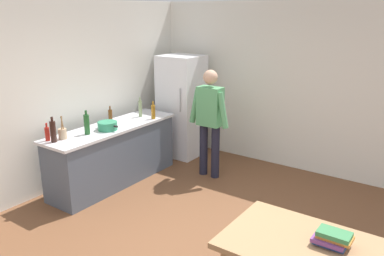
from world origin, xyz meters
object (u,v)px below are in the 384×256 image
at_px(dining_table, 311,254).
at_px(person, 210,117).
at_px(book_stack, 332,238).
at_px(utensil_jar, 62,133).
at_px(refrigerator, 182,106).
at_px(cooking_pot, 108,126).
at_px(bottle_beer_brown, 110,116).
at_px(bottle_oil_amber, 153,112).
at_px(bottle_sauce_red, 47,134).
at_px(bottle_vinegar_tall, 140,108).
at_px(bottle_wine_green, 87,124).
at_px(bottle_wine_dark, 53,131).

bearing_deg(dining_table, person, 137.59).
height_order(person, book_stack, person).
bearing_deg(utensil_jar, refrigerator, 85.33).
xyz_separation_m(cooking_pot, utensil_jar, (-0.18, -0.64, 0.02)).
bearing_deg(book_stack, bottle_beer_brown, 162.98).
bearing_deg(bottle_beer_brown, book_stack, -17.02).
xyz_separation_m(person, bottle_oil_amber, (-0.82, -0.38, 0.04)).
bearing_deg(dining_table, utensil_jar, 175.18).
distance_m(bottle_sauce_red, bottle_vinegar_tall, 1.62).
xyz_separation_m(utensil_jar, bottle_wine_green, (0.11, 0.33, 0.07)).
distance_m(person, bottle_wine_dark, 2.30).
bearing_deg(utensil_jar, bottle_oil_amber, 77.32).
bearing_deg(cooking_pot, bottle_beer_brown, 129.82).
height_order(dining_table, book_stack, book_stack).
relative_size(refrigerator, person, 1.06).
relative_size(bottle_oil_amber, bottle_wine_dark, 0.82).
relative_size(bottle_vinegar_tall, bottle_oil_amber, 1.14).
height_order(dining_table, cooking_pot, cooking_pot).
xyz_separation_m(bottle_beer_brown, bottle_sauce_red, (-0.04, -1.08, -0.01)).
xyz_separation_m(refrigerator, dining_table, (3.30, -2.70, -0.23)).
relative_size(bottle_sauce_red, bottle_wine_green, 0.71).
xyz_separation_m(refrigerator, bottle_beer_brown, (-0.26, -1.48, 0.11)).
distance_m(bottle_vinegar_tall, bottle_oil_amber, 0.26).
height_order(bottle_vinegar_tall, bottle_oil_amber, bottle_vinegar_tall).
bearing_deg(book_stack, dining_table, -144.20).
distance_m(dining_table, utensil_jar, 3.52).
bearing_deg(bottle_wine_dark, utensil_jar, 94.60).
bearing_deg(refrigerator, utensil_jar, -94.67).
xyz_separation_m(cooking_pot, book_stack, (3.44, -0.84, -0.15)).
xyz_separation_m(cooking_pot, bottle_wine_green, (-0.07, -0.31, 0.09)).
distance_m(person, book_stack, 3.22).
bearing_deg(bottle_beer_brown, person, 37.45).
relative_size(bottle_beer_brown, bottle_vinegar_tall, 0.81).
height_order(refrigerator, cooking_pot, refrigerator).
relative_size(bottle_wine_green, book_stack, 1.15).
xyz_separation_m(bottle_vinegar_tall, bottle_wine_green, (0.03, -1.12, 0.01)).
height_order(bottle_sauce_red, bottle_wine_green, bottle_wine_green).
bearing_deg(cooking_pot, bottle_wine_dark, -102.40).
bearing_deg(bottle_wine_dark, refrigerator, 85.85).
distance_m(dining_table, bottle_oil_amber, 3.64).
height_order(person, bottle_wine_dark, person).
bearing_deg(bottle_wine_green, bottle_sauce_red, -113.36).
xyz_separation_m(refrigerator, book_stack, (3.43, -2.61, -0.09)).
xyz_separation_m(utensil_jar, book_stack, (3.63, -0.20, -0.17)).
xyz_separation_m(cooking_pot, bottle_vinegar_tall, (-0.11, 0.81, 0.08)).
relative_size(refrigerator, book_stack, 6.11).
distance_m(person, bottle_sauce_red, 2.36).
height_order(bottle_oil_amber, book_stack, bottle_oil_amber).
xyz_separation_m(bottle_vinegar_tall, book_stack, (3.55, -1.65, -0.22)).
xyz_separation_m(dining_table, bottle_wine_dark, (-3.48, 0.15, 0.37)).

